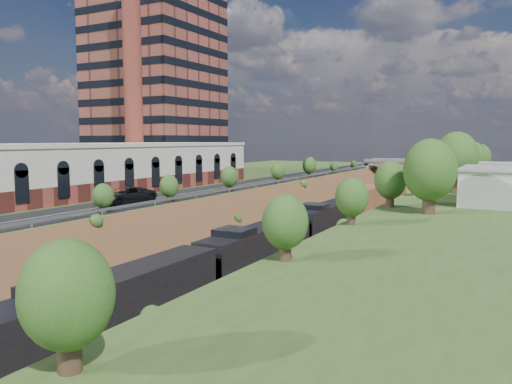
# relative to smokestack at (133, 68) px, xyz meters

# --- Properties ---
(platform_left) EXTENTS (44.00, 180.00, 5.00)m
(platform_left) POSITION_rel_smokestack_xyz_m (3.00, 4.00, -22.50)
(platform_left) COLOR #3C5523
(platform_left) RESTS_ON ground
(embankment_left) EXTENTS (10.00, 180.00, 10.00)m
(embankment_left) POSITION_rel_smokestack_xyz_m (25.00, 4.00, -25.00)
(embankment_left) COLOR brown
(embankment_left) RESTS_ON ground
(embankment_right) EXTENTS (10.00, 180.00, 10.00)m
(embankment_right) POSITION_rel_smokestack_xyz_m (47.00, 4.00, -25.00)
(embankment_right) COLOR brown
(embankment_right) RESTS_ON ground
(rail_left_track) EXTENTS (1.58, 180.00, 0.18)m
(rail_left_track) POSITION_rel_smokestack_xyz_m (33.40, 4.00, -24.91)
(rail_left_track) COLOR gray
(rail_left_track) RESTS_ON ground
(rail_right_track) EXTENTS (1.58, 180.00, 0.18)m
(rail_right_track) POSITION_rel_smokestack_xyz_m (38.60, 4.00, -24.91)
(rail_right_track) COLOR gray
(rail_right_track) RESTS_ON ground
(road) EXTENTS (8.00, 180.00, 0.10)m
(road) POSITION_rel_smokestack_xyz_m (20.50, 4.00, -19.95)
(road) COLOR black
(road) RESTS_ON platform_left
(guardrail) EXTENTS (0.10, 171.00, 0.70)m
(guardrail) POSITION_rel_smokestack_xyz_m (24.60, 3.80, -19.45)
(guardrail) COLOR #99999E
(guardrail) RESTS_ON platform_left
(commercial_building) EXTENTS (14.30, 62.30, 7.00)m
(commercial_building) POSITION_rel_smokestack_xyz_m (8.00, -18.00, -16.49)
(commercial_building) COLOR brown
(commercial_building) RESTS_ON platform_left
(highrise_tower) EXTENTS (22.00, 22.00, 53.90)m
(highrise_tower) POSITION_rel_smokestack_xyz_m (-8.00, 16.00, 7.88)
(highrise_tower) COLOR brown
(highrise_tower) RESTS_ON platform_left
(smokestack) EXTENTS (3.20, 3.20, 40.00)m
(smokestack) POSITION_rel_smokestack_xyz_m (0.00, 0.00, 0.00)
(smokestack) COLOR brown
(smokestack) RESTS_ON platform_left
(overpass) EXTENTS (24.50, 8.30, 7.40)m
(overpass) POSITION_rel_smokestack_xyz_m (36.00, 66.00, -20.08)
(overpass) COLOR gray
(overpass) RESTS_ON ground
(white_building_near) EXTENTS (9.00, 12.00, 4.00)m
(white_building_near) POSITION_rel_smokestack_xyz_m (59.50, -4.00, -18.00)
(white_building_near) COLOR silver
(white_building_near) RESTS_ON platform_right
(white_building_far) EXTENTS (8.00, 10.00, 3.60)m
(white_building_far) POSITION_rel_smokestack_xyz_m (59.00, 18.00, -18.20)
(white_building_far) COLOR silver
(white_building_far) RESTS_ON platform_right
(tree_right_large) EXTENTS (5.25, 5.25, 7.61)m
(tree_right_large) POSITION_rel_smokestack_xyz_m (53.00, -16.00, -15.62)
(tree_right_large) COLOR #473323
(tree_right_large) RESTS_ON platform_right
(tree_left_crest) EXTENTS (2.45, 2.45, 3.55)m
(tree_left_crest) POSITION_rel_smokestack_xyz_m (24.20, -36.00, -17.96)
(tree_left_crest) COLOR #473323
(tree_left_crest) RESTS_ON platform_left
(freight_train) EXTENTS (3.10, 124.92, 4.62)m
(freight_train) POSITION_rel_smokestack_xyz_m (38.60, 10.05, -22.39)
(freight_train) COLOR black
(freight_train) RESTS_ON ground
(suv) EXTENTS (4.59, 7.60, 1.97)m
(suv) POSITION_rel_smokestack_xyz_m (20.97, -25.17, -18.91)
(suv) COLOR black
(suv) RESTS_ON road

